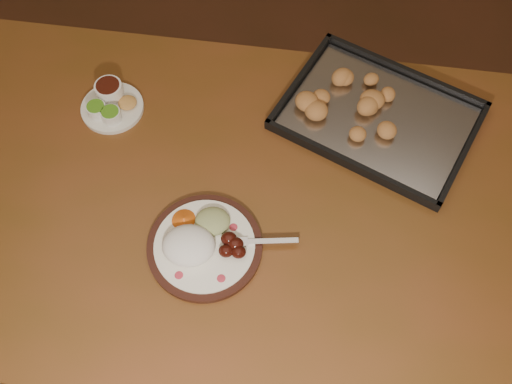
{
  "coord_description": "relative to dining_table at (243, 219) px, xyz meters",
  "views": [
    {
      "loc": [
        0.2,
        -0.53,
        1.87
      ],
      "look_at": [
        0.17,
        0.07,
        0.77
      ],
      "focal_mm": 40.0,
      "sensor_mm": 36.0,
      "label": 1
    }
  ],
  "objects": [
    {
      "name": "condiment_saucer",
      "position": [
        -0.33,
        0.24,
        0.12
      ],
      "size": [
        0.15,
        0.15,
        0.05
      ],
      "rotation": [
        0.0,
        0.0,
        -0.05
      ],
      "color": "white",
      "rests_on": "dining_table"
    },
    {
      "name": "dinner_plate",
      "position": [
        -0.08,
        -0.12,
        0.11
      ],
      "size": [
        0.32,
        0.24,
        0.06
      ],
      "rotation": [
        0.0,
        0.0,
        0.12
      ],
      "color": "black",
      "rests_on": "dining_table"
    },
    {
      "name": "baking_tray",
      "position": [
        0.31,
        0.23,
        0.11
      ],
      "size": [
        0.54,
        0.49,
        0.05
      ],
      "rotation": [
        0.0,
        0.0,
        -0.49
      ],
      "color": "black",
      "rests_on": "dining_table"
    },
    {
      "name": "dining_table",
      "position": [
        0.0,
        0.0,
        0.0
      ],
      "size": [
        1.58,
        1.04,
        0.75
      ],
      "rotation": [
        0.0,
        0.0,
        -0.09
      ],
      "color": "brown",
      "rests_on": "ground"
    },
    {
      "name": "ground",
      "position": [
        -0.14,
        -0.06,
        -0.65
      ],
      "size": [
        4.0,
        4.0,
        0.0
      ],
      "primitive_type": "plane",
      "color": "#562C1D",
      "rests_on": "ground"
    }
  ]
}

